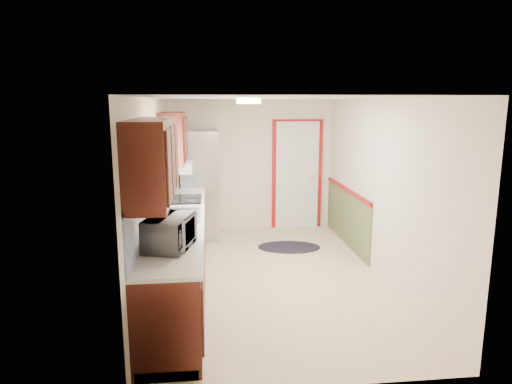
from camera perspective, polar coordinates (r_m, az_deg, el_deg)
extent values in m
cube|color=beige|center=(6.36, 1.72, -10.50)|extent=(3.20, 5.20, 0.12)
cube|color=white|center=(5.91, 1.86, 11.66)|extent=(3.20, 5.20, 0.12)
cube|color=silver|center=(8.47, -0.54, 3.38)|extent=(3.20, 0.10, 2.40)
cube|color=silver|center=(3.64, 7.27, -7.30)|extent=(3.20, 0.10, 2.40)
cube|color=silver|center=(6.01, -12.53, -0.12)|extent=(0.10, 5.20, 2.40)
cube|color=silver|center=(6.40, 15.21, 0.44)|extent=(0.10, 5.20, 2.40)
cube|color=#3A130D|center=(5.88, -9.61, -7.82)|extent=(0.60, 4.00, 0.90)
cube|color=silver|center=(5.75, -9.61, -3.38)|extent=(0.63, 4.00, 0.04)
cube|color=#5072C2|center=(5.71, -12.74, -0.56)|extent=(0.02, 4.00, 0.55)
cube|color=#3A130D|center=(4.32, -12.84, 3.93)|extent=(0.35, 1.40, 0.75)
cube|color=#3A130D|center=(6.99, -10.35, 6.70)|extent=(0.35, 1.20, 0.75)
cube|color=white|center=(5.74, -12.77, 3.60)|extent=(0.02, 1.00, 0.90)
cube|color=orange|center=(5.70, -12.47, 7.10)|extent=(0.05, 1.12, 0.24)
cube|color=#B7B7BC|center=(5.84, -9.61, -2.90)|extent=(0.52, 0.82, 0.02)
cube|color=white|center=(7.09, -9.79, 3.11)|extent=(0.45, 0.60, 0.15)
cube|color=maroon|center=(8.60, 5.13, 2.10)|extent=(0.94, 0.05, 2.08)
cube|color=white|center=(8.57, 5.16, 2.07)|extent=(0.80, 0.04, 2.00)
cube|color=#4C5932|center=(7.80, 11.27, -3.14)|extent=(0.02, 2.30, 0.90)
cube|color=maroon|center=(7.70, 11.31, 0.25)|extent=(0.04, 2.30, 0.06)
cylinder|color=#FFD88C|center=(5.68, -0.91, 11.29)|extent=(0.30, 0.30, 0.06)
imported|color=white|center=(4.53, -10.76, -4.57)|extent=(0.45, 0.64, 0.39)
cube|color=#B7B7BC|center=(8.03, -7.48, 0.96)|extent=(0.80, 0.75, 1.88)
cylinder|color=black|center=(7.66, -9.48, -0.30)|extent=(0.02, 0.02, 1.31)
ellipsoid|color=black|center=(7.58, 4.15, -6.87)|extent=(1.10, 0.78, 0.01)
cube|color=black|center=(6.76, -9.15, -0.91)|extent=(0.54, 0.65, 0.02)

